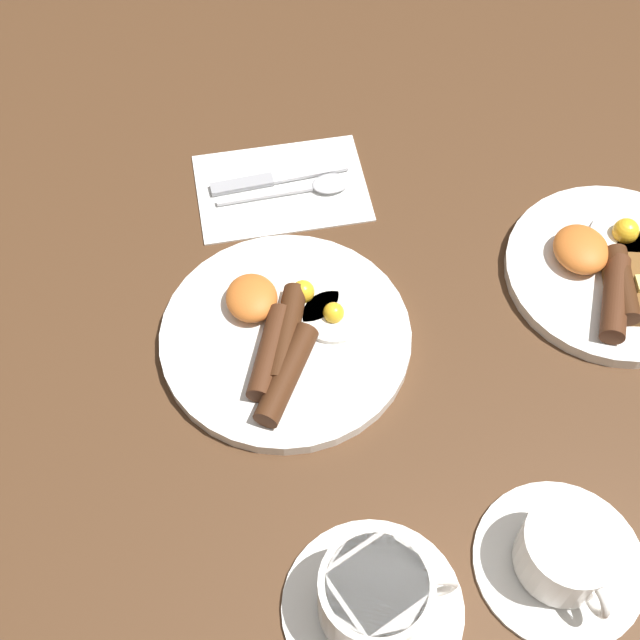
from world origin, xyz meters
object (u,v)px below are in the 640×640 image
at_px(breakfast_plate_far, 616,271).
at_px(spoon, 316,186).
at_px(teacup_far, 566,554).
at_px(teacup_near, 376,598).
at_px(breakfast_plate_near, 284,335).
at_px(knife, 272,179).

distance_m(breakfast_plate_far, spoon, 0.35).
height_order(teacup_far, spoon, teacup_far).
bearing_deg(teacup_near, teacup_far, 91.29).
bearing_deg(teacup_far, spoon, -165.49).
bearing_deg(breakfast_plate_near, breakfast_plate_far, 91.14).
bearing_deg(teacup_far, teacup_near, -88.71).
bearing_deg(knife, breakfast_plate_far, -34.25).
bearing_deg(teacup_near, breakfast_plate_near, -174.90).
bearing_deg(breakfast_plate_far, teacup_far, -30.18).
height_order(breakfast_plate_near, spoon, breakfast_plate_near).
distance_m(teacup_near, spoon, 0.49).
relative_size(breakfast_plate_near, breakfast_plate_far, 1.10).
distance_m(breakfast_plate_far, teacup_near, 0.45).
relative_size(teacup_near, teacup_far, 1.03).
bearing_deg(knife, breakfast_plate_near, -98.75).
distance_m(breakfast_plate_near, teacup_far, 0.35).
distance_m(teacup_near, teacup_far, 0.17).
bearing_deg(breakfast_plate_near, teacup_far, 35.03).
height_order(knife, spoon, spoon).
relative_size(breakfast_plate_far, teacup_far, 1.53).
bearing_deg(breakfast_plate_far, knife, -122.07).
xyz_separation_m(breakfast_plate_far, teacup_near, (0.30, -0.34, 0.02)).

